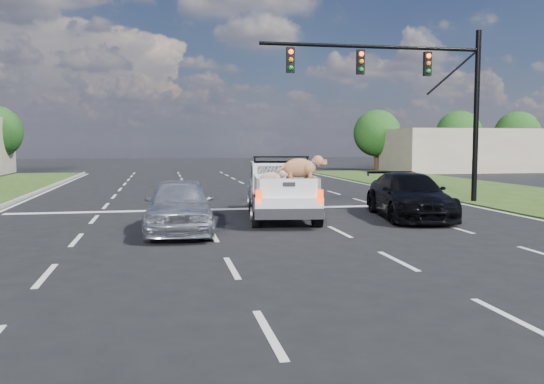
% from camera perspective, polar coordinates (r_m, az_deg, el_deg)
% --- Properties ---
extents(ground, '(160.00, 160.00, 0.00)m').
position_cam_1_polar(ground, '(11.86, 4.48, -7.17)').
color(ground, black).
rests_on(ground, ground).
extents(road_markings, '(17.75, 60.00, 0.01)m').
position_cam_1_polar(road_markings, '(18.17, -1.02, -2.89)').
color(road_markings, silver).
rests_on(road_markings, ground).
extents(traffic_signal, '(9.11, 0.31, 7.00)m').
position_cam_1_polar(traffic_signal, '(24.09, 14.65, 10.13)').
color(traffic_signal, black).
rests_on(traffic_signal, ground).
extents(building_right, '(12.00, 7.00, 3.60)m').
position_cam_1_polar(building_right, '(51.68, 18.18, 3.95)').
color(building_right, '#B9AA8D').
rests_on(building_right, ground).
extents(tree_far_d, '(4.20, 4.20, 5.40)m').
position_cam_1_polar(tree_far_d, '(52.76, 10.36, 5.74)').
color(tree_far_d, '#332114').
rests_on(tree_far_d, ground).
extents(tree_far_e, '(4.20, 4.20, 5.40)m').
position_cam_1_polar(tree_far_e, '(56.15, 18.03, 5.53)').
color(tree_far_e, '#332114').
rests_on(tree_far_e, ground).
extents(tree_far_f, '(4.20, 4.20, 5.40)m').
position_cam_1_polar(tree_far_f, '(59.28, 23.13, 5.33)').
color(tree_far_f, '#332114').
rests_on(tree_far_f, ground).
extents(pickup_truck, '(2.60, 5.63, 2.04)m').
position_cam_1_polar(pickup_truck, '(18.88, 0.99, 0.33)').
color(pickup_truck, black).
rests_on(pickup_truck, ground).
extents(silver_sedan, '(2.04, 4.58, 1.53)m').
position_cam_1_polar(silver_sedan, '(16.03, -9.15, -1.27)').
color(silver_sedan, silver).
rests_on(silver_sedan, ground).
extents(black_coupe, '(2.76, 5.31, 1.47)m').
position_cam_1_polar(black_coupe, '(19.41, 13.43, -0.36)').
color(black_coupe, black).
rests_on(black_coupe, ground).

